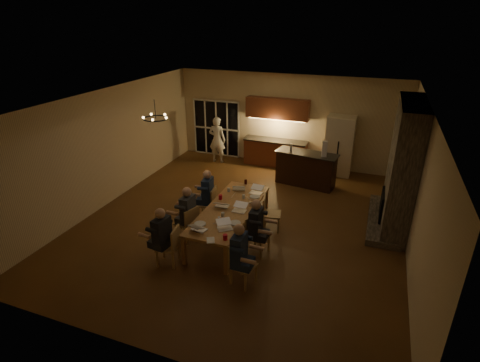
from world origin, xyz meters
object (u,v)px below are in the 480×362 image
at_px(redcup_near, 225,237).
at_px(bar_bottle, 291,147).
at_px(chair_left_near, 167,246).
at_px(laptop_b, 225,224).
at_px(refrigerator, 339,146).
at_px(standing_person, 217,140).
at_px(laptop_a, 199,225).
at_px(chandelier, 156,118).
at_px(can_cola, 246,182).
at_px(redcup_mid, 220,197).
at_px(chair_left_far, 207,203).
at_px(laptop_d, 239,207).
at_px(person_left_near, 162,237).
at_px(plate_left, 200,224).
at_px(plate_far, 255,196).
at_px(bar_blender, 324,149).
at_px(mug_back, 229,190).
at_px(can_silver, 219,219).
at_px(person_right_mid, 256,228).
at_px(mug_front, 223,215).
at_px(dining_table, 230,222).
at_px(laptop_e, 239,185).
at_px(can_right, 250,204).
at_px(bar_island, 306,169).
at_px(laptop_c, 222,202).
at_px(laptop_f, 256,189).
at_px(plate_near, 235,223).
at_px(chair_right_near, 244,265).
at_px(chair_right_far, 272,214).
at_px(person_right_near, 239,255).
at_px(person_left_far, 208,195).
at_px(chair_right_mid, 258,236).
at_px(mug_mid, 244,197).
at_px(person_left_mid, 188,214).

xyz_separation_m(redcup_near, bar_bottle, (0.20, 4.95, 0.39)).
relative_size(chair_left_near, laptop_b, 2.78).
relative_size(refrigerator, standing_person, 1.18).
bearing_deg(chair_left_near, laptop_a, 115.34).
bearing_deg(chandelier, can_cola, 37.05).
bearing_deg(redcup_mid, chair_left_far, 157.05).
height_order(laptop_d, can_cola, laptop_d).
bearing_deg(person_left_near, redcup_mid, 174.31).
height_order(person_left_near, plate_left, person_left_near).
bearing_deg(can_cola, plate_far, -53.82).
bearing_deg(chandelier, bar_bottle, 54.42).
relative_size(standing_person, bar_blender, 3.55).
relative_size(mug_back, can_cola, 0.83).
bearing_deg(can_silver, laptop_d, 68.25).
relative_size(person_right_mid, mug_front, 13.80).
height_order(dining_table, laptop_e, laptop_e).
xyz_separation_m(standing_person, laptop_b, (2.57, -5.47, 0.02)).
xyz_separation_m(standing_person, can_right, (2.75, -4.30, -0.04)).
distance_m(bar_island, laptop_a, 4.98).
xyz_separation_m(chair_left_far, laptop_c, (0.67, -0.53, 0.42)).
height_order(person_right_mid, mug_back, person_right_mid).
distance_m(laptop_f, plate_near, 1.62).
distance_m(chair_right_near, chair_right_far, 2.22).
bearing_deg(dining_table, plate_near, -58.24).
bearing_deg(refrigerator, person_right_near, -99.57).
bearing_deg(person_right_mid, redcup_mid, 52.32).
height_order(dining_table, person_left_near, person_left_near).
bearing_deg(person_right_mid, can_right, 25.73).
bearing_deg(person_left_far, chair_right_mid, 49.98).
bearing_deg(dining_table, chair_right_far, 36.28).
xyz_separation_m(laptop_c, can_silver, (0.23, -0.72, -0.05)).
height_order(person_right_mid, can_right, person_right_mid).
relative_size(chair_left_near, plate_near, 3.55).
bearing_deg(chair_right_near, can_silver, 62.68).
bearing_deg(person_right_mid, mug_mid, 29.94).
height_order(person_left_near, person_right_mid, same).
bearing_deg(chandelier, laptop_d, -4.43).
bearing_deg(laptop_a, plate_far, -94.55).
xyz_separation_m(plate_near, bar_bottle, (0.24, 4.25, 0.44)).
distance_m(laptop_e, bar_blender, 3.07).
height_order(person_right_near, laptop_c, person_right_near).
bearing_deg(chair_left_far, laptop_d, 52.89).
xyz_separation_m(laptop_b, plate_left, (-0.60, -0.01, -0.10)).
distance_m(person_left_mid, laptop_d, 1.22).
xyz_separation_m(chair_left_near, person_left_far, (-0.02, 2.13, 0.24)).
xyz_separation_m(laptop_c, mug_front, (0.21, -0.47, -0.06)).
xyz_separation_m(chair_left_far, person_right_mid, (1.73, -1.12, 0.24)).
bearing_deg(mug_back, bar_blender, 52.48).
height_order(chair_right_far, redcup_mid, chair_right_far).
height_order(chair_right_mid, can_silver, chair_right_mid).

